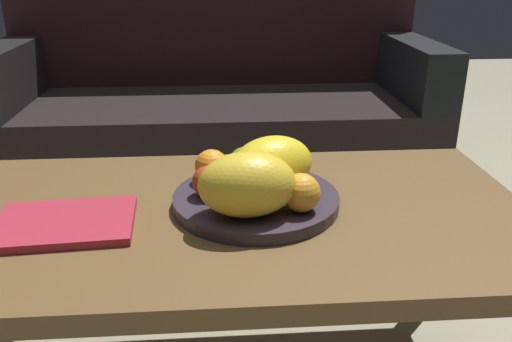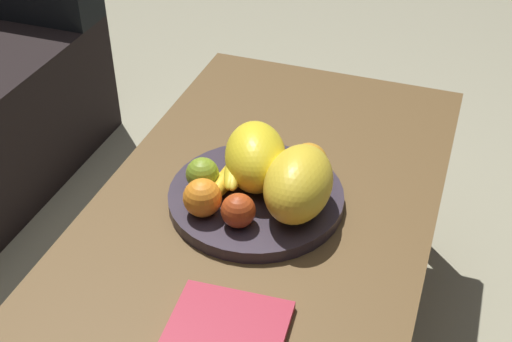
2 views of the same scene
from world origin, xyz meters
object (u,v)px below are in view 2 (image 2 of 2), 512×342
coffee_table (258,235)px  orange_front (202,198)px  orange_left (308,162)px  apple_left (202,174)px  banana_bunch (235,171)px  melon_smaller_beside (298,184)px  fruit_bowl (256,197)px  apple_front (238,211)px  melon_large_front (255,157)px

coffee_table → orange_front: size_ratio=16.55×
orange_left → apple_left: (-0.10, 0.18, -0.00)m
orange_left → banana_bunch: size_ratio=0.46×
orange_front → apple_left: bearing=23.1°
apple_left → banana_bunch: 0.06m
coffee_table → banana_bunch: banana_bunch is taller
melon_smaller_beside → banana_bunch: (0.03, 0.13, -0.03)m
orange_front → banana_bunch: 0.10m
melon_smaller_beside → fruit_bowl: bearing=75.7°
melon_smaller_beside → apple_front: bearing=129.9°
melon_large_front → melon_smaller_beside: (-0.05, -0.10, 0.00)m
banana_bunch → orange_front: bearing=166.1°
melon_large_front → apple_left: 0.10m
coffee_table → orange_front: orange_front is taller
banana_bunch → coffee_table: bearing=-125.9°
coffee_table → apple_left: bearing=82.3°
coffee_table → orange_front: (-0.05, 0.09, 0.11)m
coffee_table → orange_left: 0.17m
orange_front → banana_bunch: bearing=-13.9°
melon_large_front → orange_left: 0.10m
apple_left → coffee_table: bearing=-97.7°
fruit_bowl → melon_large_front: bearing=21.0°
orange_front → orange_left: 0.22m
coffee_table → fruit_bowl: fruit_bowl is taller
orange_front → apple_left: (0.07, 0.03, -0.00)m
fruit_bowl → apple_front: (-0.10, -0.00, 0.04)m
melon_smaller_beside → banana_bunch: 0.14m
apple_front → banana_bunch: same height
orange_front → apple_front: size_ratio=1.13×
fruit_bowl → apple_left: (-0.02, 0.10, 0.04)m
apple_front → apple_left: (0.08, 0.10, 0.00)m
coffee_table → melon_large_front: (0.07, 0.03, 0.13)m
apple_left → banana_bunch: bearing=-61.4°
coffee_table → fruit_bowl: 0.07m
fruit_bowl → apple_front: apple_front is taller
orange_left → melon_large_front: bearing=116.2°
orange_front → apple_left: orange_front is taller
orange_left → apple_left: size_ratio=1.16×
melon_smaller_beside → orange_front: (-0.07, 0.16, -0.02)m
coffee_table → orange_left: size_ratio=15.95×
coffee_table → orange_front: 0.15m
coffee_table → apple_front: bearing=165.8°
orange_front → apple_front: (-0.01, -0.07, -0.00)m
melon_smaller_beside → orange_left: (0.10, 0.01, -0.02)m
banana_bunch → fruit_bowl: bearing=-102.6°
apple_front → orange_front: bearing=84.2°
melon_smaller_beside → orange_left: size_ratio=2.45×
orange_left → fruit_bowl: bearing=134.6°
fruit_bowl → banana_bunch: size_ratio=2.08×
coffee_table → melon_smaller_beside: (0.01, -0.07, 0.13)m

